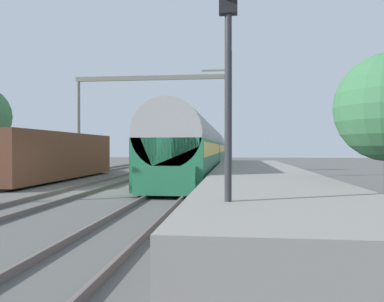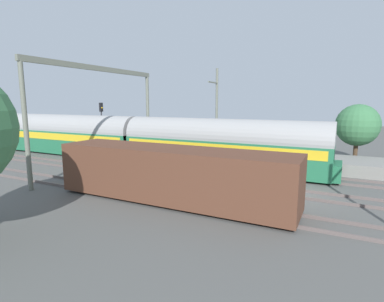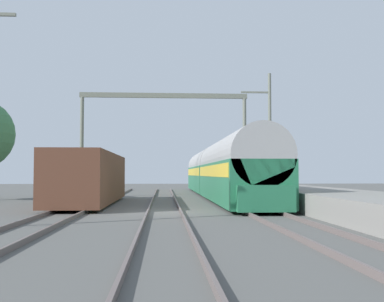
% 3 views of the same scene
% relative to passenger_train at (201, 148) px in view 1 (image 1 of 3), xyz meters
% --- Properties ---
extents(ground, '(120.00, 120.00, 0.00)m').
position_rel_passenger_train_xyz_m(ground, '(-4.16, -14.10, -1.97)').
color(ground, '#525350').
extents(track_west, '(1.52, 60.00, 0.16)m').
position_rel_passenger_train_xyz_m(track_west, '(-4.16, -14.10, -1.89)').
color(track_west, '#605552').
rests_on(track_west, ground).
extents(track_east, '(1.52, 60.00, 0.16)m').
position_rel_passenger_train_xyz_m(track_east, '(0.00, -14.10, -1.89)').
color(track_east, '#605552').
rests_on(track_east, ground).
extents(platform, '(4.40, 28.00, 0.90)m').
position_rel_passenger_train_xyz_m(platform, '(3.82, -12.10, -1.52)').
color(platform, gray).
rests_on(platform, ground).
extents(passenger_train, '(2.93, 32.85, 3.82)m').
position_rel_passenger_train_xyz_m(passenger_train, '(0.00, 0.00, 0.00)').
color(passenger_train, '#236B47').
rests_on(passenger_train, ground).
extents(freight_car, '(2.80, 13.00, 2.70)m').
position_rel_passenger_train_xyz_m(freight_car, '(-8.32, -8.63, -0.50)').
color(freight_car, '#563323').
rests_on(freight_car, ground).
extents(person_crossing, '(0.36, 0.46, 1.73)m').
position_rel_passenger_train_xyz_m(person_crossing, '(1.17, -1.81, -0.94)').
color(person_crossing, '#292929').
rests_on(person_crossing, ground).
extents(railway_signal_near, '(0.36, 0.30, 5.50)m').
position_rel_passenger_train_xyz_m(railway_signal_near, '(2.51, -23.08, 1.51)').
color(railway_signal_near, '#2D2D33').
rests_on(railway_signal_near, ground).
extents(railway_signal_far, '(0.36, 0.30, 5.16)m').
position_rel_passenger_train_xyz_m(railway_signal_far, '(1.92, 5.67, 1.32)').
color(railway_signal_far, '#2D2D33').
rests_on(railway_signal_far, ground).
extents(catenary_gantry, '(12.72, 0.28, 7.86)m').
position_rel_passenger_train_xyz_m(catenary_gantry, '(-4.16, 0.01, 3.68)').
color(catenary_gantry, slate).
rests_on(catenary_gantry, ground).
extents(catenary_pole_east_mid, '(1.90, 0.20, 8.00)m').
position_rel_passenger_train_xyz_m(catenary_pole_east_mid, '(2.35, -6.79, 2.18)').
color(catenary_pole_east_mid, slate).
rests_on(catenary_pole_east_mid, ground).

